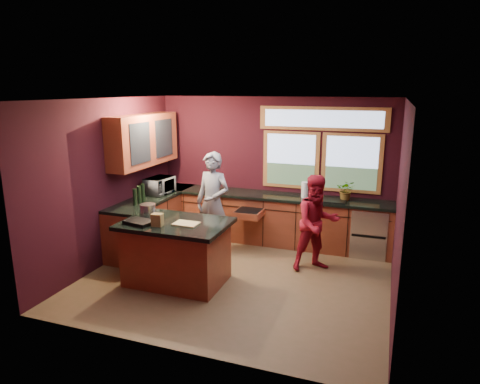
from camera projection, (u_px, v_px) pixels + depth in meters
The scene contains 14 objects.
floor at pixel (237, 278), 6.61m from camera, with size 4.50×4.50×0.00m, color brown.
room_shell at pixel (208, 157), 6.67m from camera, with size 4.52×4.02×2.71m.
back_counter at pixel (278, 219), 7.98m from camera, with size 4.50×0.64×0.93m.
left_counter at pixel (154, 220), 7.91m from camera, with size 0.64×2.30×0.93m.
island at pixel (177, 252), 6.36m from camera, with size 1.55×1.05×0.95m.
person_grey at pixel (213, 203), 7.49m from camera, with size 0.65×0.43×1.79m, color slate.
person_red at pixel (317, 223), 6.75m from camera, with size 0.75×0.59×1.55m, color maroon.
microwave at pixel (160, 186), 7.95m from camera, with size 0.55×0.37×0.31m, color #999999.
potted_plant at pixel (346, 190), 7.48m from camera, with size 0.32×0.28×0.36m, color #999999.
paper_towel at pixel (305, 190), 7.68m from camera, with size 0.12×0.12×0.28m, color silver.
cutting_board at pixel (186, 224), 6.14m from camera, with size 0.35×0.25×0.02m, color tan.
stock_pot at pixel (148, 210), 6.54m from camera, with size 0.24×0.24×0.18m, color silver.
paper_bag at pixel (157, 220), 6.05m from camera, with size 0.15×0.12×0.18m, color brown.
black_tray at pixel (139, 222), 6.16m from camera, with size 0.40×0.28×0.05m, color black.
Camera 1 is at (2.09, -5.73, 2.85)m, focal length 32.00 mm.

